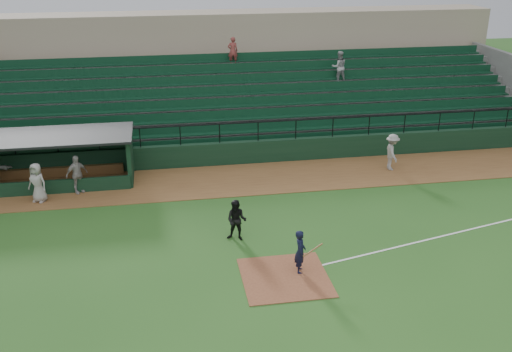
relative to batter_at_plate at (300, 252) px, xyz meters
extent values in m
plane|color=#26561B|center=(-0.60, 0.70, -0.81)|extent=(90.00, 90.00, 0.00)
cube|color=brown|center=(-0.60, 8.70, -0.80)|extent=(40.00, 4.00, 0.03)
cube|color=brown|center=(-0.60, -0.30, -0.80)|extent=(3.00, 3.00, 0.03)
cube|color=white|center=(7.40, 1.90, -0.81)|extent=(17.49, 4.44, 0.01)
cube|color=black|center=(-0.60, 10.90, -0.21)|extent=(36.00, 0.35, 1.20)
cylinder|color=black|center=(-0.60, 10.90, 1.39)|extent=(36.00, 0.06, 0.06)
cube|color=slate|center=(-0.60, 15.80, 0.99)|extent=(36.00, 9.00, 3.60)
cube|color=#0F3921|center=(-0.60, 15.30, 1.44)|extent=(34.56, 8.00, 4.05)
cube|color=slate|center=(17.40, 15.85, 1.29)|extent=(0.35, 9.50, 4.20)
cube|color=tan|center=(-0.60, 22.30, 2.39)|extent=(38.00, 3.00, 6.40)
cube|color=slate|center=(-0.60, 20.30, 2.89)|extent=(36.00, 2.00, 0.20)
imported|color=#A4A4A4|center=(6.40, 16.60, 2.85)|extent=(0.93, 0.73, 1.92)
imported|color=#983C37|center=(0.15, 18.60, 3.65)|extent=(0.63, 0.41, 1.72)
cube|color=black|center=(-10.35, 11.10, 0.34)|extent=(8.50, 0.20, 2.30)
cube|color=black|center=(-6.10, 9.80, 0.34)|extent=(0.20, 2.60, 2.30)
cube|color=black|center=(-10.35, 9.80, 1.55)|extent=(8.90, 3.20, 0.12)
cube|color=olive|center=(-10.35, 10.70, -0.56)|extent=(7.65, 0.40, 0.50)
cube|color=black|center=(-10.35, 8.45, -0.46)|extent=(8.50, 0.12, 0.70)
imported|color=black|center=(0.00, 0.00, 0.00)|extent=(0.49, 0.66, 1.63)
cylinder|color=olive|center=(0.40, -0.20, 0.14)|extent=(0.79, 0.34, 0.35)
imported|color=black|center=(-1.87, 2.73, 0.02)|extent=(0.99, 0.89, 1.67)
imported|color=#9B9791|center=(6.88, 8.71, 0.15)|extent=(0.79, 1.26, 1.86)
imported|color=#A59F9B|center=(-8.47, 8.38, 0.12)|extent=(1.13, 0.97, 1.82)
imported|color=#AAA59F|center=(-10.09, 7.70, 0.12)|extent=(1.05, 0.92, 1.80)
camera|label=1|loc=(-4.54, -17.31, 10.23)|focal=40.88mm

